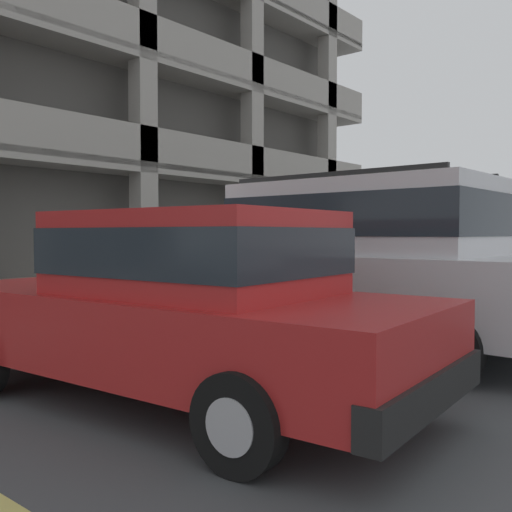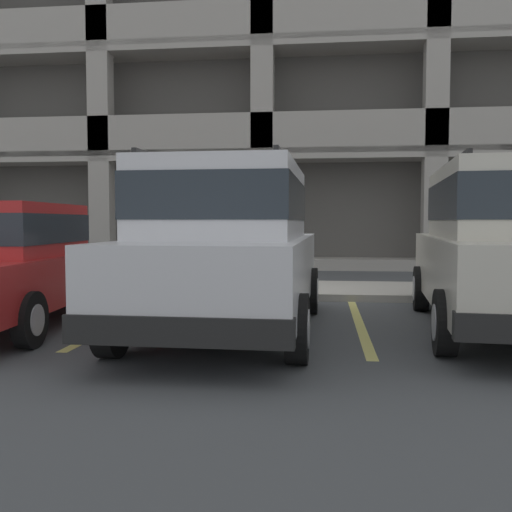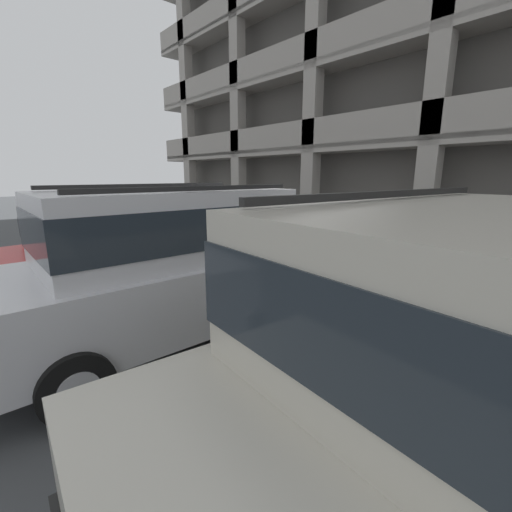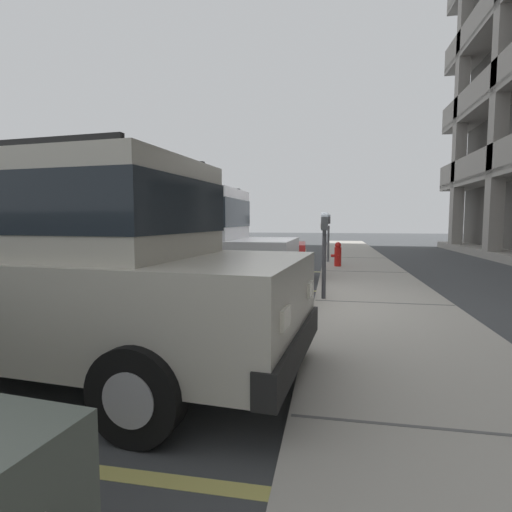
{
  "view_description": "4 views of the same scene",
  "coord_description": "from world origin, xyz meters",
  "px_view_note": "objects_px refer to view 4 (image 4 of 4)",
  "views": [
    {
      "loc": [
        -5.99,
        -5.87,
        1.37
      ],
      "look_at": [
        0.18,
        -0.74,
        1.05
      ],
      "focal_mm": 40.0,
      "sensor_mm": 36.0,
      "label": 1
    },
    {
      "loc": [
        1.07,
        -9.21,
        1.32
      ],
      "look_at": [
        0.06,
        -0.58,
        0.79
      ],
      "focal_mm": 40.0,
      "sensor_mm": 36.0,
      "label": 2
    },
    {
      "loc": [
        3.89,
        -4.56,
        2.15
      ],
      "look_at": [
        0.08,
        -1.17,
        0.94
      ],
      "focal_mm": 24.0,
      "sensor_mm": 36.0,
      "label": 3
    },
    {
      "loc": [
        6.61,
        0.48,
        1.45
      ],
      "look_at": [
        -0.29,
        -0.84,
        0.82
      ],
      "focal_mm": 28.0,
      "sensor_mm": 36.0,
      "label": 4
    }
  ],
  "objects_px": {
    "red_sedan": "(211,246)",
    "parking_meter_far": "(328,231)",
    "silver_suv": "(161,241)",
    "fire_hydrant": "(338,254)",
    "parking_meter_near": "(324,235)",
    "dark_hatchback": "(50,258)"
  },
  "relations": [
    {
      "from": "dark_hatchback",
      "to": "fire_hydrant",
      "type": "xyz_separation_m",
      "value": [
        -8.44,
        2.79,
        -0.62
      ]
    },
    {
      "from": "dark_hatchback",
      "to": "fire_hydrant",
      "type": "relative_size",
      "value": 7.04
    },
    {
      "from": "silver_suv",
      "to": "parking_meter_near",
      "type": "height_order",
      "value": "silver_suv"
    },
    {
      "from": "parking_meter_near",
      "to": "silver_suv",
      "type": "bearing_deg",
      "value": -86.97
    },
    {
      "from": "silver_suv",
      "to": "parking_meter_near",
      "type": "relative_size",
      "value": 3.31
    },
    {
      "from": "red_sedan",
      "to": "parking_meter_far",
      "type": "xyz_separation_m",
      "value": [
        -3.5,
        2.82,
        0.29
      ]
    },
    {
      "from": "fire_hydrant",
      "to": "parking_meter_far",
      "type": "bearing_deg",
      "value": -166.79
    },
    {
      "from": "silver_suv",
      "to": "fire_hydrant",
      "type": "distance_m",
      "value": 6.06
    },
    {
      "from": "silver_suv",
      "to": "red_sedan",
      "type": "height_order",
      "value": "silver_suv"
    },
    {
      "from": "parking_meter_far",
      "to": "fire_hydrant",
      "type": "distance_m",
      "value": 1.41
    },
    {
      "from": "red_sedan",
      "to": "parking_meter_far",
      "type": "distance_m",
      "value": 4.51
    },
    {
      "from": "red_sedan",
      "to": "parking_meter_near",
      "type": "xyz_separation_m",
      "value": [
        2.69,
        2.81,
        0.38
      ]
    },
    {
      "from": "silver_suv",
      "to": "parking_meter_near",
      "type": "xyz_separation_m",
      "value": [
        -0.15,
        2.87,
        0.12
      ]
    },
    {
      "from": "parking_meter_near",
      "to": "parking_meter_far",
      "type": "height_order",
      "value": "parking_meter_far"
    },
    {
      "from": "dark_hatchback",
      "to": "parking_meter_far",
      "type": "xyz_separation_m",
      "value": [
        -9.66,
        2.5,
        0.02
      ]
    },
    {
      "from": "silver_suv",
      "to": "parking_meter_far",
      "type": "xyz_separation_m",
      "value": [
        -6.34,
        2.88,
        0.02
      ]
    },
    {
      "from": "parking_meter_near",
      "to": "fire_hydrant",
      "type": "xyz_separation_m",
      "value": [
        -4.97,
        0.3,
        -0.74
      ]
    },
    {
      "from": "red_sedan",
      "to": "dark_hatchback",
      "type": "relative_size",
      "value": 0.93
    },
    {
      "from": "silver_suv",
      "to": "fire_hydrant",
      "type": "height_order",
      "value": "silver_suv"
    },
    {
      "from": "parking_meter_near",
      "to": "fire_hydrant",
      "type": "height_order",
      "value": "parking_meter_near"
    },
    {
      "from": "fire_hydrant",
      "to": "silver_suv",
      "type": "bearing_deg",
      "value": -31.74
    },
    {
      "from": "parking_meter_far",
      "to": "fire_hydrant",
      "type": "relative_size",
      "value": 2.16
    }
  ]
}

